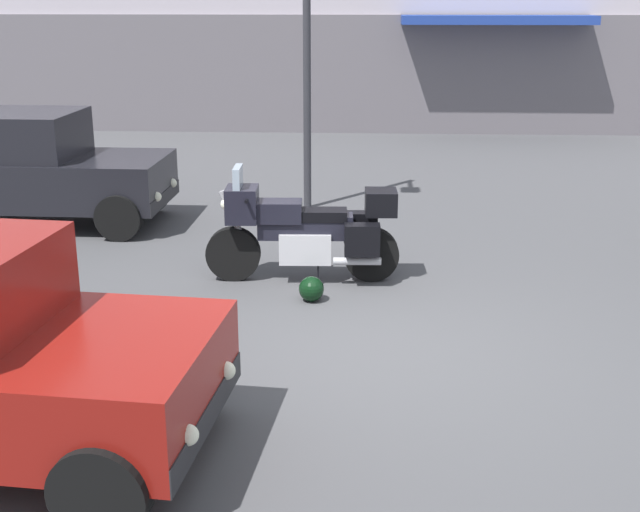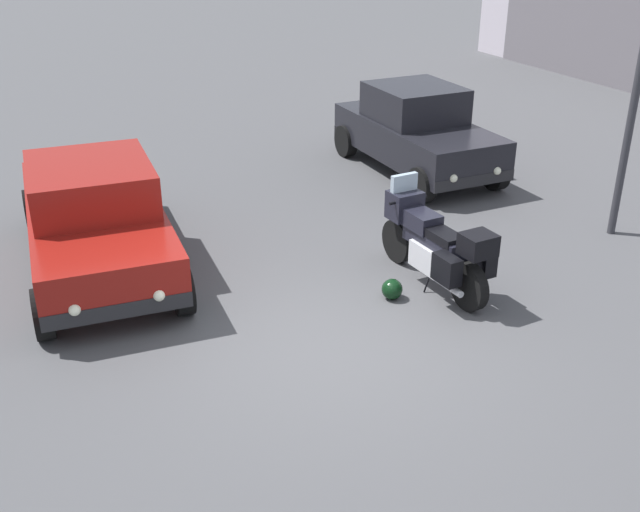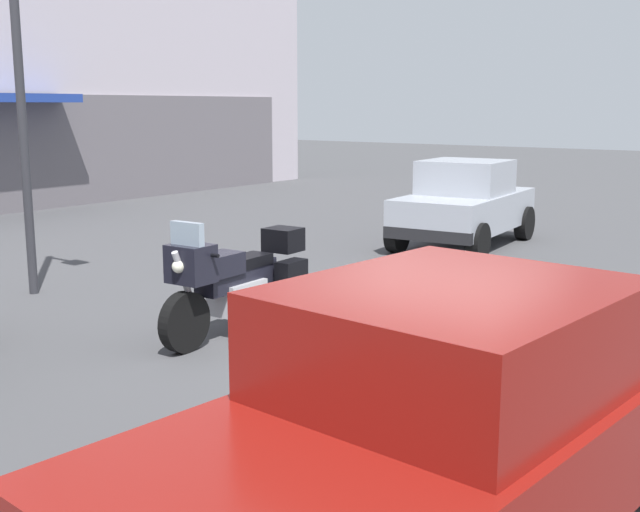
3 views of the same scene
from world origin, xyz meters
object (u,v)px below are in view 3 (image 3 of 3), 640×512
at_px(car_sedan_far, 448,420).
at_px(car_compact_side, 465,204).
at_px(motorcycle, 237,279).
at_px(streetlamp_curbside, 25,74).
at_px(helmet, 293,329).

height_order(car_sedan_far, car_compact_side, same).
bearing_deg(motorcycle, car_sedan_far, 54.41).
height_order(motorcycle, streetlamp_curbside, streetlamp_curbside).
xyz_separation_m(motorcycle, car_sedan_far, (-2.60, -3.96, 0.16)).
height_order(car_sedan_far, streetlamp_curbside, streetlamp_curbside).
bearing_deg(helmet, streetlamp_curbside, 94.71).
height_order(car_compact_side, streetlamp_curbside, streetlamp_curbside).
distance_m(helmet, car_sedan_far, 4.29).
bearing_deg(streetlamp_curbside, car_sedan_far, -107.84).
height_order(motorcycle, helmet, motorcycle).
relative_size(motorcycle, streetlamp_curbside, 0.47).
bearing_deg(car_compact_side, helmet, -174.49).
height_order(motorcycle, car_sedan_far, car_sedan_far).
height_order(helmet, car_sedan_far, car_sedan_far).
relative_size(car_sedan_far, streetlamp_curbside, 0.97).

